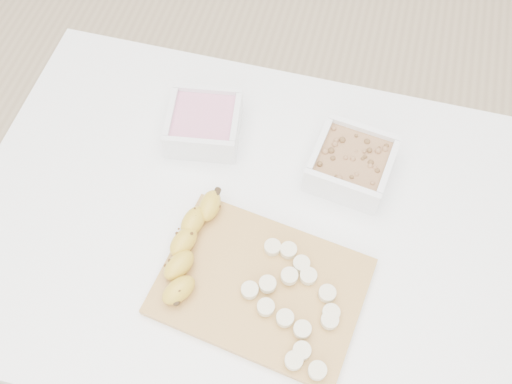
% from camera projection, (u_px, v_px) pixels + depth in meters
% --- Properties ---
extents(ground, '(3.50, 3.50, 0.00)m').
position_uv_depth(ground, '(253.00, 339.00, 1.64)').
color(ground, '#C6AD89').
rests_on(ground, ground).
extents(table, '(1.00, 0.70, 0.75)m').
position_uv_depth(table, '(252.00, 246.00, 1.07)').
color(table, white).
rests_on(table, ground).
extents(bowl_yogurt, '(0.15, 0.15, 0.06)m').
position_uv_depth(bowl_yogurt, '(204.00, 123.00, 1.05)').
color(bowl_yogurt, white).
rests_on(bowl_yogurt, table).
extents(bowl_granola, '(0.15, 0.15, 0.06)m').
position_uv_depth(bowl_granola, '(352.00, 164.00, 1.01)').
color(bowl_granola, white).
rests_on(bowl_granola, table).
extents(cutting_board, '(0.35, 0.27, 0.01)m').
position_uv_depth(cutting_board, '(261.00, 286.00, 0.92)').
color(cutting_board, tan).
rests_on(cutting_board, table).
extents(banana, '(0.10, 0.21, 0.04)m').
position_uv_depth(banana, '(190.00, 248.00, 0.93)').
color(banana, gold).
rests_on(banana, cutting_board).
extents(banana_slices, '(0.16, 0.21, 0.02)m').
position_uv_depth(banana_slices, '(295.00, 302.00, 0.89)').
color(banana_slices, beige).
rests_on(banana_slices, cutting_board).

